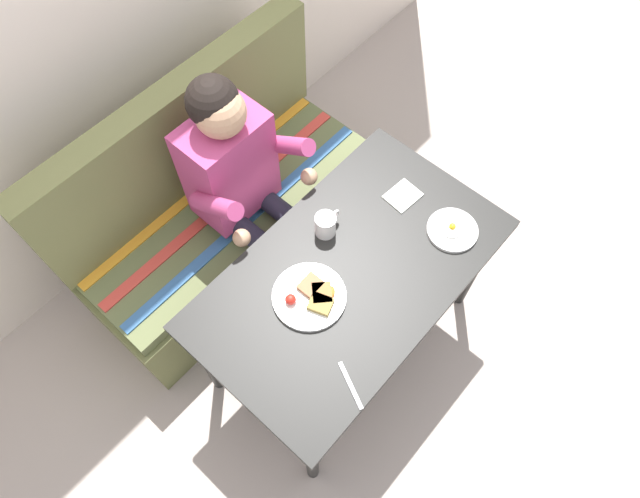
{
  "coord_description": "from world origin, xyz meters",
  "views": [
    {
      "loc": [
        -0.76,
        -0.53,
        2.59
      ],
      "look_at": [
        0.0,
        0.15,
        0.72
      ],
      "focal_mm": 31.8,
      "sensor_mm": 36.0,
      "label": 1
    }
  ],
  "objects_px": {
    "plate_breakfast": "(311,296)",
    "napkin": "(403,196)",
    "fork": "(351,385)",
    "coffee_mug": "(326,224)",
    "couch": "(223,213)",
    "table": "(350,281)",
    "plate_eggs": "(452,230)",
    "person": "(242,178)"
  },
  "relations": [
    {
      "from": "plate_breakfast",
      "to": "napkin",
      "type": "xyz_separation_m",
      "value": [
        0.56,
        0.02,
        -0.01
      ]
    },
    {
      "from": "fork",
      "to": "coffee_mug",
      "type": "bearing_deg",
      "value": 74.07
    },
    {
      "from": "couch",
      "to": "napkin",
      "type": "xyz_separation_m",
      "value": [
        0.39,
        -0.7,
        0.4
      ]
    },
    {
      "from": "table",
      "to": "napkin",
      "type": "distance_m",
      "value": 0.4
    },
    {
      "from": "plate_breakfast",
      "to": "plate_eggs",
      "type": "bearing_deg",
      "value": -21.07
    },
    {
      "from": "plate_eggs",
      "to": "plate_breakfast",
      "type": "bearing_deg",
      "value": 158.93
    },
    {
      "from": "person",
      "to": "fork",
      "type": "xyz_separation_m",
      "value": [
        -0.35,
        -0.86,
        -0.01
      ]
    },
    {
      "from": "person",
      "to": "plate_breakfast",
      "type": "bearing_deg",
      "value": -109.8
    },
    {
      "from": "plate_eggs",
      "to": "napkin",
      "type": "xyz_separation_m",
      "value": [
        0.0,
        0.24,
        -0.01
      ]
    },
    {
      "from": "table",
      "to": "coffee_mug",
      "type": "relative_size",
      "value": 10.17
    },
    {
      "from": "plate_eggs",
      "to": "fork",
      "type": "bearing_deg",
      "value": -172.43
    },
    {
      "from": "plate_breakfast",
      "to": "person",
      "type": "bearing_deg",
      "value": 70.2
    },
    {
      "from": "person",
      "to": "plate_eggs",
      "type": "height_order",
      "value": "person"
    },
    {
      "from": "plate_eggs",
      "to": "couch",
      "type": "bearing_deg",
      "value": 112.4
    },
    {
      "from": "table",
      "to": "person",
      "type": "xyz_separation_m",
      "value": [
        0.02,
        0.59,
        0.09
      ]
    },
    {
      "from": "plate_breakfast",
      "to": "coffee_mug",
      "type": "bearing_deg",
      "value": 30.57
    },
    {
      "from": "plate_breakfast",
      "to": "fork",
      "type": "distance_m",
      "value": 0.34
    },
    {
      "from": "plate_eggs",
      "to": "coffee_mug",
      "type": "distance_m",
      "value": 0.48
    },
    {
      "from": "person",
      "to": "plate_breakfast",
      "type": "xyz_separation_m",
      "value": [
        -0.2,
        -0.55,
        0.0
      ]
    },
    {
      "from": "person",
      "to": "napkin",
      "type": "xyz_separation_m",
      "value": [
        0.37,
        -0.53,
        -0.01
      ]
    },
    {
      "from": "couch",
      "to": "plate_breakfast",
      "type": "bearing_deg",
      "value": -103.45
    },
    {
      "from": "plate_eggs",
      "to": "coffee_mug",
      "type": "xyz_separation_m",
      "value": [
        -0.32,
        0.36,
        0.04
      ]
    },
    {
      "from": "plate_breakfast",
      "to": "fork",
      "type": "bearing_deg",
      "value": -115.46
    },
    {
      "from": "table",
      "to": "plate_eggs",
      "type": "bearing_deg",
      "value": -24.54
    },
    {
      "from": "person",
      "to": "coffee_mug",
      "type": "relative_size",
      "value": 10.27
    },
    {
      "from": "couch",
      "to": "person",
      "type": "height_order",
      "value": "person"
    },
    {
      "from": "coffee_mug",
      "to": "napkin",
      "type": "height_order",
      "value": "coffee_mug"
    },
    {
      "from": "person",
      "to": "napkin",
      "type": "height_order",
      "value": "person"
    },
    {
      "from": "plate_breakfast",
      "to": "couch",
      "type": "bearing_deg",
      "value": 76.55
    },
    {
      "from": "plate_breakfast",
      "to": "fork",
      "type": "relative_size",
      "value": 1.56
    },
    {
      "from": "plate_breakfast",
      "to": "coffee_mug",
      "type": "height_order",
      "value": "coffee_mug"
    },
    {
      "from": "napkin",
      "to": "fork",
      "type": "xyz_separation_m",
      "value": [
        -0.71,
        -0.33,
        -0.0
      ]
    },
    {
      "from": "plate_breakfast",
      "to": "napkin",
      "type": "height_order",
      "value": "plate_breakfast"
    },
    {
      "from": "napkin",
      "to": "coffee_mug",
      "type": "bearing_deg",
      "value": 159.31
    },
    {
      "from": "fork",
      "to": "person",
      "type": "bearing_deg",
      "value": 92.87
    },
    {
      "from": "plate_breakfast",
      "to": "plate_eggs",
      "type": "height_order",
      "value": "plate_breakfast"
    },
    {
      "from": "couch",
      "to": "table",
      "type": "bearing_deg",
      "value": -90.0
    },
    {
      "from": "couch",
      "to": "person",
      "type": "bearing_deg",
      "value": -81.93
    },
    {
      "from": "table",
      "to": "napkin",
      "type": "xyz_separation_m",
      "value": [
        0.39,
        0.06,
        0.09
      ]
    },
    {
      "from": "person",
      "to": "plate_breakfast",
      "type": "relative_size",
      "value": 4.56
    },
    {
      "from": "couch",
      "to": "fork",
      "type": "relative_size",
      "value": 8.47
    },
    {
      "from": "person",
      "to": "plate_eggs",
      "type": "bearing_deg",
      "value": -64.64
    }
  ]
}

